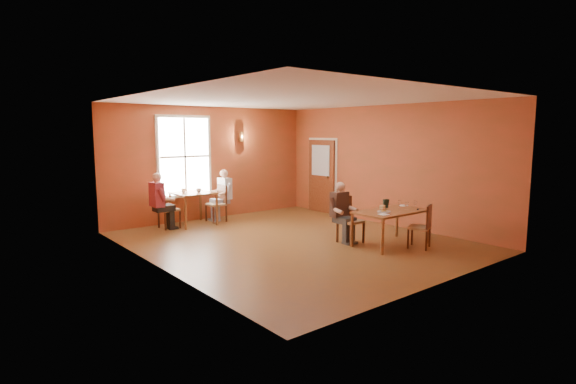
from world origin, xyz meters
TOP-DOWN VIEW (x-y plane):
  - ground at (0.00, 0.00)m, footprint 6.00×7.00m
  - wall_back at (0.00, 3.50)m, footprint 6.00×0.04m
  - wall_front at (0.00, -3.50)m, footprint 6.00×0.04m
  - wall_left at (-3.00, 0.00)m, footprint 0.04×7.00m
  - wall_right at (3.00, 0.00)m, footprint 0.04×7.00m
  - ceiling at (0.00, 0.00)m, footprint 6.00×7.00m
  - window at (-0.80, 3.45)m, footprint 1.36×0.10m
  - door at (2.94, 2.30)m, footprint 0.12×1.04m
  - wall_sconce at (0.90, 3.40)m, footprint 0.16×0.16m
  - main_table at (1.37, -1.48)m, footprint 1.54×0.87m
  - chair_diner_main at (0.87, -0.83)m, footprint 0.43×0.43m
  - diner_main at (0.87, -0.86)m, footprint 0.50×0.50m
  - chair_empty at (1.63, -2.00)m, footprint 0.52×0.52m
  - plate_food at (1.11, -1.51)m, footprint 0.34×0.34m
  - sandwich at (1.16, -1.42)m, footprint 0.10×0.09m
  - goblet_a at (1.79, -1.37)m, footprint 0.09×0.09m
  - goblet_b at (2.01, -1.62)m, footprint 0.08×0.08m
  - goblet_c at (1.69, -1.63)m, footprint 0.10×0.10m
  - menu_stand at (1.55, -1.20)m, footprint 0.13×0.09m
  - knife at (1.32, -1.71)m, footprint 0.20×0.06m
  - napkin at (0.91, -1.67)m, footprint 0.19×0.19m
  - side_plate at (2.08, -1.26)m, footprint 0.24×0.24m
  - sunglasses at (1.92, -1.75)m, footprint 0.12×0.09m
  - second_table at (-0.84, 2.96)m, footprint 0.94×0.94m
  - chair_diner_white at (-0.19, 2.96)m, footprint 0.42×0.42m
  - diner_white at (-0.16, 2.96)m, footprint 0.52×0.52m
  - chair_diner_maroon at (-1.49, 2.96)m, footprint 0.42×0.42m
  - diner_maroon at (-1.52, 2.96)m, footprint 0.54×0.54m
  - cup_a at (-0.72, 2.88)m, footprint 0.15×0.15m
  - cup_b at (-1.05, 3.06)m, footprint 0.13×0.13m

SIDE VIEW (x-z plane):
  - ground at x=0.00m, z-range -0.01..0.01m
  - main_table at x=1.37m, z-range 0.00..0.72m
  - second_table at x=-0.84m, z-range 0.00..0.83m
  - chair_empty at x=1.63m, z-range 0.00..0.89m
  - chair_diner_maroon at x=-1.49m, z-range 0.00..0.95m
  - chair_diner_white at x=-0.19m, z-range 0.00..0.96m
  - chair_diner_main at x=0.87m, z-range 0.00..0.97m
  - diner_main at x=0.87m, z-range 0.00..1.24m
  - diner_white at x=-0.16m, z-range 0.00..1.30m
  - diner_maroon at x=-1.52m, z-range 0.00..1.34m
  - knife at x=1.32m, z-range 0.72..0.73m
  - napkin at x=0.91m, z-range 0.72..0.73m
  - side_plate at x=2.08m, z-range 0.72..0.74m
  - sunglasses at x=1.92m, z-range 0.72..0.74m
  - plate_food at x=1.11m, z-range 0.72..0.76m
  - sandwich at x=1.16m, z-range 0.72..0.83m
  - goblet_b at x=2.01m, z-range 0.72..0.89m
  - goblet_a at x=1.79m, z-range 0.72..0.90m
  - goblet_c at x=1.69m, z-range 0.72..0.90m
  - menu_stand at x=1.55m, z-range 0.72..0.91m
  - cup_a at x=-0.72m, z-range 0.83..0.93m
  - cup_b at x=-1.05m, z-range 0.83..0.93m
  - door at x=2.94m, z-range 0.00..2.10m
  - wall_back at x=0.00m, z-range 0.00..3.00m
  - wall_front at x=0.00m, z-range 0.00..3.00m
  - wall_left at x=-3.00m, z-range 0.00..3.00m
  - wall_right at x=3.00m, z-range 0.00..3.00m
  - window at x=-0.80m, z-range 0.72..2.68m
  - wall_sconce at x=0.90m, z-range 2.06..2.34m
  - ceiling at x=0.00m, z-range 2.98..3.02m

